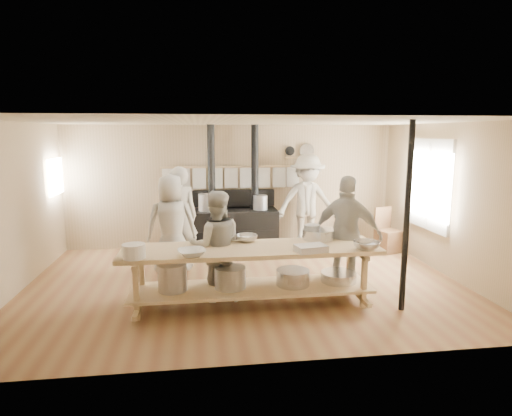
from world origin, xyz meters
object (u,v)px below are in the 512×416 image
at_px(cook_center, 172,225).
at_px(cook_by_window, 307,202).
at_px(chair, 388,239).
at_px(cook_far_left, 179,217).
at_px(roasting_pan, 311,248).
at_px(prep_table, 251,270).
at_px(cook_left, 216,246).
at_px(cook_right, 347,234).
at_px(stove, 234,225).

xyz_separation_m(cook_center, cook_by_window, (2.72, 1.31, 0.13)).
bearing_deg(chair, cook_far_left, 168.17).
bearing_deg(cook_center, roasting_pan, 131.87).
xyz_separation_m(prep_table, chair, (3.15, 2.42, -0.25)).
distance_m(cook_left, cook_right, 2.01).
distance_m(prep_table, chair, 3.98).
bearing_deg(cook_center, cook_by_window, -158.69).
bearing_deg(chair, cook_center, 173.81).
height_order(cook_left, cook_center, cook_center).
bearing_deg(roasting_pan, chair, 49.13).
bearing_deg(stove, cook_by_window, -6.23).
relative_size(cook_left, chair, 1.78).
height_order(cook_center, cook_by_window, cook_by_window).
bearing_deg(prep_table, cook_left, 148.25).
height_order(stove, cook_by_window, stove).
bearing_deg(cook_left, cook_center, -60.90).
distance_m(prep_table, cook_far_left, 2.30).
relative_size(stove, prep_table, 0.72).
bearing_deg(cook_center, cook_far_left, -107.91).
relative_size(cook_left, roasting_pan, 4.00).
relative_size(prep_table, cook_by_window, 1.80).
bearing_deg(cook_right, roasting_pan, 76.61).
height_order(cook_left, roasting_pan, cook_left).
bearing_deg(roasting_pan, stove, 103.00).
relative_size(cook_right, cook_by_window, 0.90).
xyz_separation_m(prep_table, roasting_pan, (0.78, -0.33, 0.37)).
xyz_separation_m(stove, cook_by_window, (1.54, -0.17, 0.48)).
bearing_deg(stove, cook_right, -60.08).
xyz_separation_m(cook_far_left, chair, (4.23, 0.43, -0.65)).
bearing_deg(cook_far_left, cook_center, 66.51).
relative_size(prep_table, cook_center, 2.06).
xyz_separation_m(cook_center, cook_right, (2.71, -1.18, 0.03)).
bearing_deg(cook_by_window, cook_left, -130.18).
height_order(cook_center, roasting_pan, cook_center).
bearing_deg(cook_far_left, prep_table, 108.37).
bearing_deg(stove, cook_left, -99.92).
bearing_deg(chair, stove, 151.61).
distance_m(cook_by_window, roasting_pan, 3.27).
bearing_deg(cook_right, cook_by_window, -56.25).
relative_size(prep_table, roasting_pan, 8.88).
relative_size(cook_center, roasting_pan, 4.32).
distance_m(cook_far_left, chair, 4.30).
distance_m(stove, roasting_pan, 3.46).
relative_size(cook_center, cook_right, 0.97).
distance_m(stove, cook_center, 1.92).
height_order(prep_table, cook_right, cook_right).
distance_m(cook_left, cook_by_window, 3.26).
distance_m(cook_right, chair, 2.69).
distance_m(stove, prep_table, 3.02).
distance_m(cook_center, cook_by_window, 3.02).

